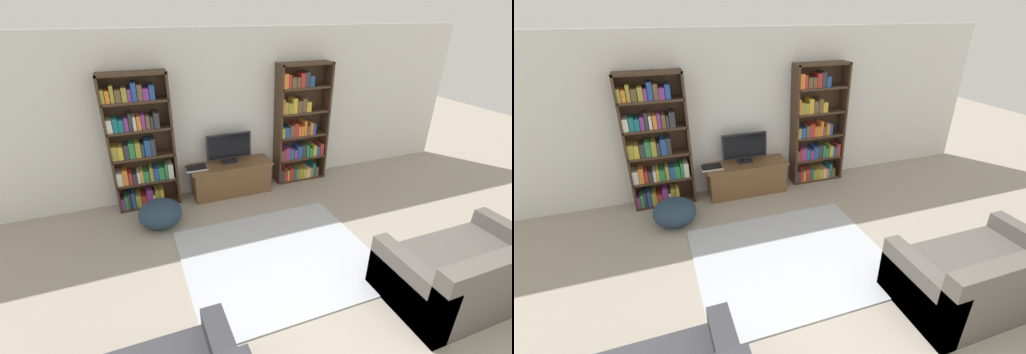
# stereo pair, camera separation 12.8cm
# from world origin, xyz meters

# --- Properties ---
(wall_back) EXTENTS (8.80, 0.06, 2.60)m
(wall_back) POSITION_xyz_m (0.00, 4.23, 1.30)
(wall_back) COLOR silver
(wall_back) RESTS_ON ground_plane
(bookshelf_left) EXTENTS (0.93, 0.30, 2.06)m
(bookshelf_left) POSITION_xyz_m (-1.49, 4.05, 0.99)
(bookshelf_left) COLOR #422D1E
(bookshelf_left) RESTS_ON ground_plane
(bookshelf_right) EXTENTS (0.93, 0.30, 2.06)m
(bookshelf_right) POSITION_xyz_m (1.17, 4.05, 0.97)
(bookshelf_right) COLOR #422D1E
(bookshelf_right) RESTS_ON ground_plane
(tv_stand) EXTENTS (1.36, 0.46, 0.53)m
(tv_stand) POSITION_xyz_m (-0.13, 3.94, 0.27)
(tv_stand) COLOR brown
(tv_stand) RESTS_ON ground_plane
(television) EXTENTS (0.74, 0.16, 0.50)m
(television) POSITION_xyz_m (-0.13, 4.01, 0.80)
(television) COLOR black
(television) RESTS_ON tv_stand
(laptop) EXTENTS (0.34, 0.24, 0.03)m
(laptop) POSITION_xyz_m (-0.70, 3.95, 0.54)
(laptop) COLOR silver
(laptop) RESTS_ON tv_stand
(area_rug) EXTENTS (2.34, 2.00, 0.02)m
(area_rug) POSITION_xyz_m (-0.09, 2.07, 0.01)
(area_rug) COLOR #B2B7C1
(area_rug) RESTS_ON ground_plane
(couch_right_sofa) EXTENTS (1.68, 0.98, 0.83)m
(couch_right_sofa) POSITION_xyz_m (1.51, 0.81, 0.29)
(couch_right_sofa) COLOR #56514C
(couch_right_sofa) RESTS_ON ground_plane
(beanbag_ottoman) EXTENTS (0.61, 0.61, 0.38)m
(beanbag_ottoman) POSITION_xyz_m (-1.37, 3.36, 0.19)
(beanbag_ottoman) COLOR #23384C
(beanbag_ottoman) RESTS_ON ground_plane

